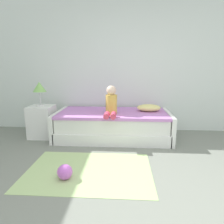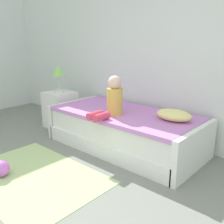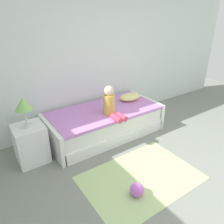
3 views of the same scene
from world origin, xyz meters
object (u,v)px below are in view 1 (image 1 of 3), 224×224
at_px(pillow, 149,108).
at_px(table_lamp, 39,88).
at_px(nightstand, 42,122).
at_px(child_figure, 111,103).
at_px(toy_ball, 65,172).
at_px(bed, 113,125).

bearing_deg(pillow, table_lamp, -175.88).
bearing_deg(nightstand, child_figure, -7.81).
bearing_deg(child_figure, table_lamp, 172.19).
relative_size(nightstand, table_lamp, 1.33).
bearing_deg(table_lamp, child_figure, -7.81).
height_order(child_figure, toy_ball, child_figure).
height_order(nightstand, table_lamp, table_lamp).
distance_m(nightstand, pillow, 2.05).
bearing_deg(child_figure, pillow, 25.47).
height_order(table_lamp, pillow, table_lamp).
height_order(nightstand, child_figure, child_figure).
distance_m(bed, pillow, 0.75).
bearing_deg(child_figure, bed, 85.83).
distance_m(bed, toy_ball, 1.59).
relative_size(bed, pillow, 4.80).
bearing_deg(toy_ball, bed, 72.39).
bearing_deg(table_lamp, pillow, 4.12).
xyz_separation_m(bed, child_figure, (-0.02, -0.23, 0.46)).
bearing_deg(bed, table_lamp, -178.07).
xyz_separation_m(nightstand, pillow, (2.02, 0.15, 0.26)).
xyz_separation_m(nightstand, toy_ball, (0.87, -1.46, -0.21)).
bearing_deg(pillow, nightstand, -175.88).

